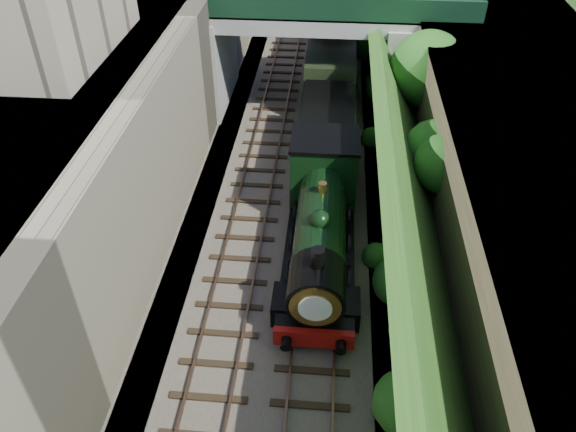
{
  "coord_description": "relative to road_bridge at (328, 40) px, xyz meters",
  "views": [
    {
      "loc": [
        1.39,
        -6.79,
        15.69
      ],
      "look_at": [
        0.0,
        9.29,
        2.98
      ],
      "focal_mm": 35.0,
      "sensor_mm": 36.0,
      "label": 1
    }
  ],
  "objects": [
    {
      "name": "trackbed",
      "position": [
        -0.94,
        -4.0,
        -3.98
      ],
      "size": [
        10.0,
        90.0,
        0.2
      ],
      "primitive_type": "cube",
      "color": "#473F38",
      "rests_on": "ground"
    },
    {
      "name": "retaining_wall",
      "position": [
        -6.44,
        -4.0,
        -0.58
      ],
      "size": [
        1.0,
        90.0,
        7.0
      ],
      "primitive_type": "cube",
      "color": "#756B56",
      "rests_on": "ground"
    },
    {
      "name": "street_plateau_left",
      "position": [
        -9.94,
        -4.0,
        -0.58
      ],
      "size": [
        6.0,
        90.0,
        7.0
      ],
      "primitive_type": "cube",
      "color": "#262628",
      "rests_on": "ground"
    },
    {
      "name": "street_plateau_right",
      "position": [
        8.56,
        -4.0,
        -0.95
      ],
      "size": [
        8.0,
        90.0,
        6.25
      ],
      "primitive_type": "cube",
      "color": "#262628",
      "rests_on": "ground"
    },
    {
      "name": "embankment_slope",
      "position": [
        4.01,
        -5.82,
        -1.39
      ],
      "size": [
        4.48,
        90.0,
        6.36
      ],
      "color": "#1E4714",
      "rests_on": "ground"
    },
    {
      "name": "track_left",
      "position": [
        -2.94,
        -4.0,
        -3.83
      ],
      "size": [
        2.5,
        90.0,
        0.2
      ],
      "color": "black",
      "rests_on": "trackbed"
    },
    {
      "name": "track_right",
      "position": [
        0.26,
        -4.0,
        -3.83
      ],
      "size": [
        2.5,
        90.0,
        0.2
      ],
      "color": "black",
      "rests_on": "trackbed"
    },
    {
      "name": "road_bridge",
      "position": [
        0.0,
        0.0,
        0.0
      ],
      "size": [
        16.0,
        6.4,
        7.25
      ],
      "color": "gray",
      "rests_on": "ground"
    },
    {
      "name": "building_near",
      "position": [
        -10.44,
        -10.0,
        4.92
      ],
      "size": [
        4.0,
        8.0,
        4.0
      ],
      "primitive_type": "cube",
      "color": "gray",
      "rests_on": "street_plateau_left"
    },
    {
      "name": "tree",
      "position": [
        4.97,
        -5.07,
        0.57
      ],
      "size": [
        3.6,
        3.8,
        6.6
      ],
      "color": "black",
      "rests_on": "ground"
    },
    {
      "name": "locomotive",
      "position": [
        0.26,
        -13.68,
        -2.18
      ],
      "size": [
        3.1,
        10.22,
        3.83
      ],
      "color": "black",
      "rests_on": "trackbed"
    },
    {
      "name": "tender",
      "position": [
        0.26,
        -6.32,
        -2.46
      ],
      "size": [
        2.7,
        6.0,
        3.05
      ],
      "color": "black",
      "rests_on": "trackbed"
    },
    {
      "name": "coach_front",
      "position": [
        0.26,
        6.28,
        -2.03
      ],
      "size": [
        2.9,
        18.0,
        3.7
      ],
      "color": "black",
      "rests_on": "trackbed"
    }
  ]
}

